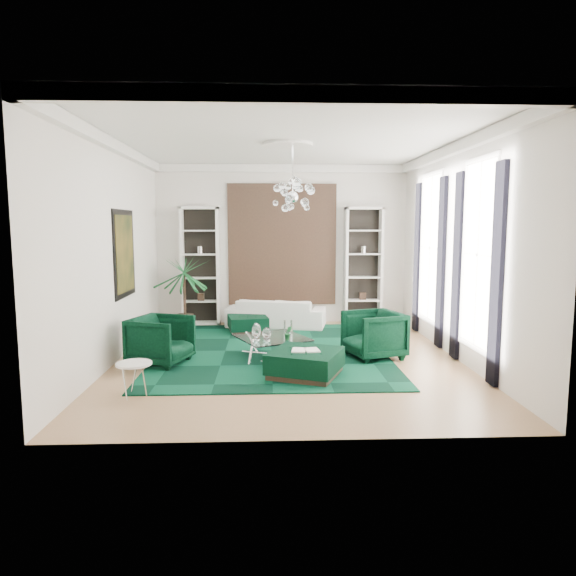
{
  "coord_description": "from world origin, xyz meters",
  "views": [
    {
      "loc": [
        -0.36,
        -8.92,
        2.37
      ],
      "look_at": [
        0.02,
        0.5,
        1.21
      ],
      "focal_mm": 32.0,
      "sensor_mm": 36.0,
      "label": 1
    }
  ],
  "objects_px": {
    "armchair_left": "(161,340)",
    "ottoman_front": "(305,363)",
    "side_table": "(134,380)",
    "armchair_right": "(374,335)",
    "sofa": "(276,313)",
    "palm": "(184,283)",
    "ottoman_side": "(248,324)",
    "coffee_table": "(272,347)"
  },
  "relations": [
    {
      "from": "coffee_table",
      "to": "palm",
      "type": "relative_size",
      "value": 0.52
    },
    {
      "from": "armchair_right",
      "to": "ottoman_side",
      "type": "relative_size",
      "value": 1.13
    },
    {
      "from": "armchair_left",
      "to": "side_table",
      "type": "distance_m",
      "value": 1.71
    },
    {
      "from": "armchair_left",
      "to": "palm",
      "type": "relative_size",
      "value": 0.43
    },
    {
      "from": "coffee_table",
      "to": "ottoman_front",
      "type": "xyz_separation_m",
      "value": [
        0.51,
        -1.14,
        0.01
      ]
    },
    {
      "from": "side_table",
      "to": "palm",
      "type": "bearing_deg",
      "value": 90.39
    },
    {
      "from": "armchair_left",
      "to": "side_table",
      "type": "xyz_separation_m",
      "value": [
        -0.02,
        -1.7,
        -0.18
      ]
    },
    {
      "from": "ottoman_front",
      "to": "palm",
      "type": "bearing_deg",
      "value": 123.35
    },
    {
      "from": "sofa",
      "to": "armchair_right",
      "type": "xyz_separation_m",
      "value": [
        1.69,
        -2.89,
        0.09
      ]
    },
    {
      "from": "armchair_left",
      "to": "ottoman_front",
      "type": "height_order",
      "value": "armchair_left"
    },
    {
      "from": "sofa",
      "to": "palm",
      "type": "relative_size",
      "value": 1.06
    },
    {
      "from": "coffee_table",
      "to": "palm",
      "type": "bearing_deg",
      "value": 126.9
    },
    {
      "from": "ottoman_side",
      "to": "side_table",
      "type": "relative_size",
      "value": 1.68
    },
    {
      "from": "armchair_right",
      "to": "ottoman_side",
      "type": "distance_m",
      "value": 3.29
    },
    {
      "from": "armchair_right",
      "to": "side_table",
      "type": "relative_size",
      "value": 1.9
    },
    {
      "from": "ottoman_side",
      "to": "ottoman_front",
      "type": "bearing_deg",
      "value": -73.12
    },
    {
      "from": "armchair_right",
      "to": "ottoman_front",
      "type": "distance_m",
      "value": 1.72
    },
    {
      "from": "armchair_right",
      "to": "sofa",
      "type": "bearing_deg",
      "value": -166.95
    },
    {
      "from": "sofa",
      "to": "armchair_right",
      "type": "relative_size",
      "value": 2.43
    },
    {
      "from": "armchair_left",
      "to": "armchair_right",
      "type": "relative_size",
      "value": 0.98
    },
    {
      "from": "armchair_right",
      "to": "coffee_table",
      "type": "height_order",
      "value": "armchair_right"
    },
    {
      "from": "armchair_left",
      "to": "side_table",
      "type": "height_order",
      "value": "armchair_left"
    },
    {
      "from": "armchair_left",
      "to": "side_table",
      "type": "bearing_deg",
      "value": -160.74
    },
    {
      "from": "ottoman_side",
      "to": "armchair_right",
      "type": "bearing_deg",
      "value": -44.55
    },
    {
      "from": "sofa",
      "to": "ottoman_side",
      "type": "height_order",
      "value": "sofa"
    },
    {
      "from": "palm",
      "to": "ottoman_front",
      "type": "bearing_deg",
      "value": -56.65
    },
    {
      "from": "coffee_table",
      "to": "ottoman_side",
      "type": "distance_m",
      "value": 2.3
    },
    {
      "from": "sofa",
      "to": "ottoman_front",
      "type": "relative_size",
      "value": 2.2
    },
    {
      "from": "armchair_left",
      "to": "coffee_table",
      "type": "bearing_deg",
      "value": -60.38
    },
    {
      "from": "side_table",
      "to": "coffee_table",
      "type": "bearing_deg",
      "value": 46.42
    },
    {
      "from": "ottoman_side",
      "to": "side_table",
      "type": "bearing_deg",
      "value": -108.28
    },
    {
      "from": "sofa",
      "to": "coffee_table",
      "type": "distance_m",
      "value": 2.84
    },
    {
      "from": "ottoman_side",
      "to": "ottoman_front",
      "type": "xyz_separation_m",
      "value": [
        1.03,
        -3.39,
        0.02
      ]
    },
    {
      "from": "coffee_table",
      "to": "side_table",
      "type": "relative_size",
      "value": 2.26
    },
    {
      "from": "sofa",
      "to": "palm",
      "type": "distance_m",
      "value": 2.22
    },
    {
      "from": "side_table",
      "to": "palm",
      "type": "height_order",
      "value": "palm"
    },
    {
      "from": "palm",
      "to": "ottoman_side",
      "type": "bearing_deg",
      "value": -14.17
    },
    {
      "from": "ottoman_front",
      "to": "palm",
      "type": "relative_size",
      "value": 0.48
    },
    {
      "from": "sofa",
      "to": "ottoman_front",
      "type": "xyz_separation_m",
      "value": [
        0.39,
        -3.98,
        -0.12
      ]
    },
    {
      "from": "coffee_table",
      "to": "sofa",
      "type": "bearing_deg",
      "value": 87.48
    },
    {
      "from": "armchair_left",
      "to": "palm",
      "type": "distance_m",
      "value": 3.0
    },
    {
      "from": "armchair_left",
      "to": "ottoman_side",
      "type": "bearing_deg",
      "value": -8.44
    }
  ]
}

